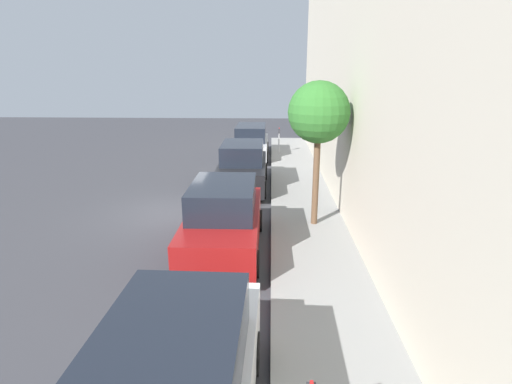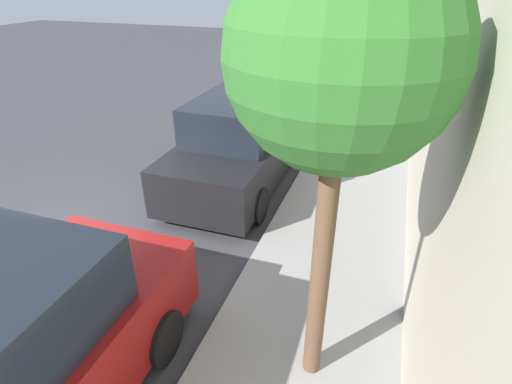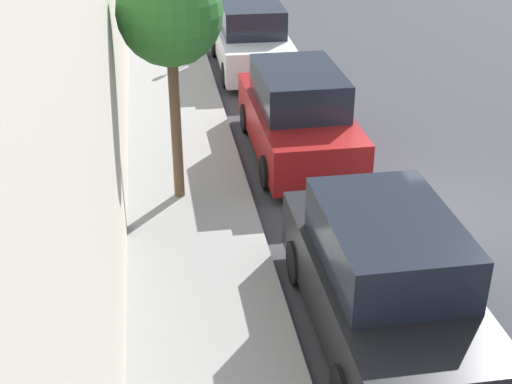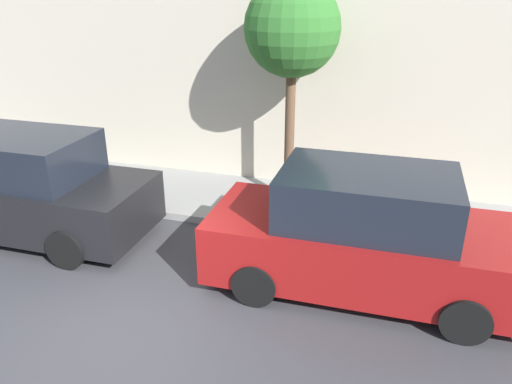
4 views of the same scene
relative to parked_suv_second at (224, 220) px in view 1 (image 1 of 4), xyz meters
name	(u,v)px [view 1 (image 1 of 4)]	position (x,y,z in m)	size (l,w,h in m)	color
ground_plane	(175,212)	(-2.17, 3.16, -0.93)	(60.00, 60.00, 0.00)	#38383D
sidewalk	(305,212)	(2.54, 3.16, -0.86)	(2.42, 32.00, 0.15)	gray
parked_suv_second	(224,220)	(0.00, 0.00, 0.00)	(2.08, 4.81, 1.98)	maroon
parked_suv_third	(243,167)	(0.09, 6.35, 0.00)	(2.08, 4.81, 1.98)	black
parked_minivan_fourth	(251,142)	(0.13, 12.82, -0.01)	(2.02, 4.91, 1.90)	#B7BABF
parking_meter_far	(279,138)	(1.78, 13.47, 0.15)	(0.11, 0.15, 1.53)	#ADADB2
street_tree	(319,114)	(2.73, 1.84, 2.75)	(1.87, 1.87, 4.51)	brown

